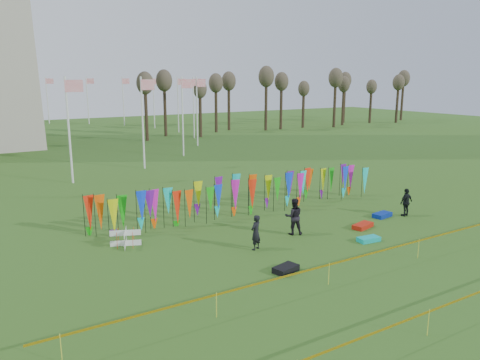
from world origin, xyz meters
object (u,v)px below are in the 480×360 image
person_right (406,202)px  kite_bag_blue (382,215)px  person_mid (294,216)px  kite_bag_turquoise (369,239)px  box_kite (125,238)px  kite_bag_black (286,269)px  person_left (256,232)px  kite_bag_red (363,226)px

person_right → kite_bag_blue: bearing=-24.6°
person_mid → kite_bag_turquoise: person_mid is taller
box_kite → kite_bag_blue: (14.24, -2.98, -0.29)m
person_right → kite_bag_black: bearing=12.9°
person_left → kite_bag_red: (6.70, -0.27, -0.72)m
box_kite → kite_bag_blue: box_kite is taller
person_right → kite_bag_turquoise: person_right is taller
person_mid → kite_bag_turquoise: (2.52, -2.79, -0.84)m
box_kite → person_mid: (7.96, -2.74, 0.54)m
kite_bag_red → kite_bag_black: bearing=-160.1°
person_left → kite_bag_turquoise: 5.77m
kite_bag_turquoise → kite_bag_red: (1.31, 1.68, 0.01)m
person_right → kite_bag_red: 3.84m
kite_bag_turquoise → kite_bag_blue: (3.76, 2.55, 0.01)m
person_left → kite_bag_blue: bearing=159.5°
person_right → kite_bag_black: person_right is taller
person_left → person_right: size_ratio=1.02×
person_mid → kite_bag_black: 4.92m
box_kite → person_left: (5.10, -3.58, 0.43)m
kite_bag_turquoise → kite_bag_red: bearing=52.0°
person_right → kite_bag_red: bearing=3.0°
person_left → person_mid: size_ratio=0.88×
person_left → kite_bag_black: size_ratio=1.55×
box_kite → kite_bag_red: size_ratio=0.64×
box_kite → person_mid: bearing=-19.0°
person_mid → kite_bag_black: person_mid is taller
box_kite → kite_bag_red: box_kite is taller
box_kite → kite_bag_black: (4.77, -6.39, -0.29)m
person_mid → person_right: size_ratio=1.16×
kite_bag_red → person_mid: bearing=163.9°
kite_bag_red → kite_bag_black: (-7.03, -2.55, 0.01)m
person_right → kite_bag_blue: (-1.32, 0.55, -0.70)m
kite_bag_blue → person_right: bearing=-22.6°
person_left → kite_bag_blue: person_left is taller
kite_bag_red → kite_bag_black: size_ratio=1.20×
person_mid → person_right: bearing=-160.1°
kite_bag_black → person_mid: bearing=48.8°
box_kite → person_mid: size_ratio=0.43×
person_left → person_mid: person_mid is taller
kite_bag_blue → kite_bag_black: 10.07m
person_mid → kite_bag_red: bearing=-170.3°
kite_bag_blue → person_mid: bearing=177.8°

